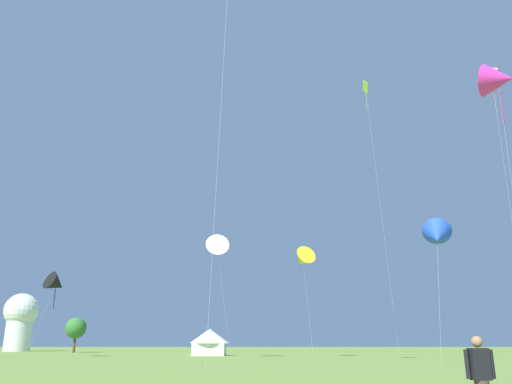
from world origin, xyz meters
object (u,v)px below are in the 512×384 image
kite_magenta_delta (498,79)px  kite_pink_box (492,80)px  kite_lime_diamond (366,95)px  tree_distant_left (76,328)px  festival_tent_left (210,341)px  person_spectator (482,383)px  kite_yellow_delta (303,259)px  kite_white_delta (217,249)px  kite_blue_delta (437,236)px  kite_black_delta (56,284)px  observatory_dome (20,319)px

kite_magenta_delta → kite_pink_box: bearing=65.2°
kite_lime_diamond → tree_distant_left: kite_lime_diamond is taller
festival_tent_left → tree_distant_left: (-24.53, 19.37, 2.10)m
kite_pink_box → person_spectator: 54.10m
kite_lime_diamond → festival_tent_left: bearing=155.4°
kite_yellow_delta → person_spectator: kite_yellow_delta is taller
person_spectator → festival_tent_left: size_ratio=0.34×
kite_yellow_delta → kite_white_delta: size_ratio=0.94×
kite_yellow_delta → kite_blue_delta: (9.55, -19.53, -1.19)m
tree_distant_left → kite_blue_delta: bearing=-45.1°
kite_blue_delta → festival_tent_left: bearing=128.6°
kite_yellow_delta → person_spectator: 51.03m
kite_yellow_delta → kite_blue_delta: 21.77m
kite_pink_box → tree_distant_left: bearing=147.7°
kite_black_delta → tree_distant_left: 28.84m
kite_lime_diamond → person_spectator: 57.87m
kite_lime_diamond → person_spectator: bearing=-100.8°
kite_magenta_delta → tree_distant_left: 73.22m
kite_blue_delta → kite_white_delta: size_ratio=0.86×
kite_lime_diamond → kite_pink_box: (12.43, -7.60, -2.21)m
kite_black_delta → person_spectator: kite_black_delta is taller
kite_pink_box → kite_yellow_delta: 29.69m
person_spectator → observatory_dome: observatory_dome is taller
observatory_dome → tree_distant_left: bearing=-38.3°
kite_lime_diamond → kite_black_delta: size_ratio=3.55×
kite_yellow_delta → festival_tent_left: kite_yellow_delta is taller
kite_magenta_delta → kite_yellow_delta: size_ratio=1.97×
kite_yellow_delta → kite_pink_box: bearing=-24.9°
observatory_dome → kite_black_delta: bearing=-60.5°
kite_yellow_delta → observatory_dome: (-51.60, 38.63, -5.21)m
observatory_dome → kite_lime_diamond: bearing=-34.1°
kite_blue_delta → kite_white_delta: bearing=140.0°
kite_white_delta → kite_black_delta: bearing=174.2°
kite_pink_box → kite_blue_delta: bearing=-139.3°
kite_white_delta → kite_yellow_delta: bearing=16.5°
kite_blue_delta → kite_white_delta: 25.78m
kite_magenta_delta → kite_yellow_delta: (-15.57, 21.35, -12.17)m
kite_pink_box → kite_magenta_delta: (-5.39, -11.63, -6.48)m
kite_magenta_delta → kite_yellow_delta: kite_magenta_delta is taller
kite_yellow_delta → kite_blue_delta: kite_yellow_delta is taller
kite_yellow_delta → tree_distant_left: kite_yellow_delta is taller
kite_pink_box → kite_black_delta: size_ratio=3.24×
kite_pink_box → person_spectator: bearing=-118.2°
kite_pink_box → kite_white_delta: kite_pink_box is taller
kite_magenta_delta → observatory_dome: size_ratio=2.32×
person_spectator → observatory_dome: size_ratio=0.16×
kite_lime_diamond → festival_tent_left: 37.59m
kite_magenta_delta → kite_blue_delta: size_ratio=2.16×
kite_yellow_delta → kite_black_delta: bearing=-177.9°
kite_black_delta → observatory_dome: (-22.43, 39.71, -2.21)m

